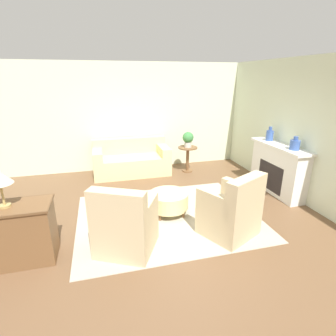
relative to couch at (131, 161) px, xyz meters
The scene contains 14 objects.
ground_plane 2.54m from the couch, 82.39° to the right, with size 16.00×16.00×0.00m, color brown.
wall_back 1.24m from the couch, 57.60° to the left, with size 9.92×0.12×2.80m.
wall_right 4.18m from the couch, 38.17° to the right, with size 0.12×9.56×2.80m.
rug 2.54m from the couch, 82.39° to the right, with size 3.18×2.51×0.01m.
couch is the anchor object (origin of this frame).
armchair_left 3.32m from the couch, 98.74° to the right, with size 1.03×1.01×1.04m.
armchair_right 3.49m from the couch, 70.37° to the right, with size 1.03×1.01×1.04m.
ottoman_table 2.40m from the couch, 80.77° to the right, with size 0.72×0.72×0.41m.
side_table 1.50m from the couch, ahead, with size 0.51×0.51×0.67m.
fireplace 3.56m from the couch, 34.44° to the right, with size 0.44×1.57×1.07m.
dresser 3.71m from the couch, 122.60° to the right, with size 1.11×0.55×0.84m.
vase_mantel_near 3.44m from the couch, 28.85° to the right, with size 0.16×0.16×0.32m.
vase_mantel_far 3.88m from the couch, 39.63° to the right, with size 0.19×0.19×0.27m.
potted_plant_on_side_table 1.60m from the couch, ahead, with size 0.29×0.29×0.40m.
Camera 1 is at (-1.07, -4.08, 2.41)m, focal length 28.00 mm.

